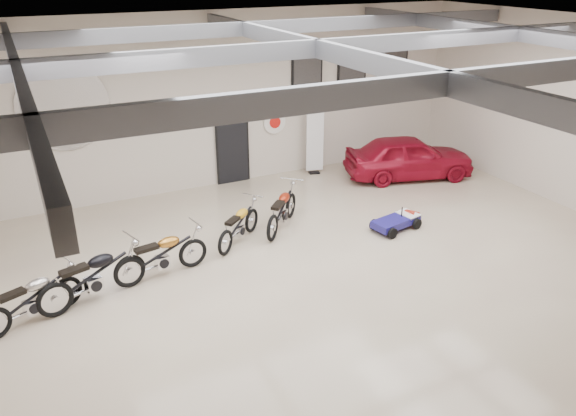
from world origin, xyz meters
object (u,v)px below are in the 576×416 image
motorcycle_silver (30,299)px  motorcycle_yellow (239,224)px  banner_stand (315,143)px  motorcycle_red (282,209)px  motorcycle_gold (161,254)px  go_kart (400,218)px  vintage_car (409,157)px  motorcycle_black (92,275)px

motorcycle_silver → motorcycle_yellow: bearing=-6.8°
banner_stand → motorcycle_red: banner_stand is taller
motorcycle_silver → motorcycle_yellow: (4.64, 1.31, -0.03)m
banner_stand → motorcycle_red: size_ratio=0.99×
motorcycle_red → motorcycle_gold: bearing=151.2°
motorcycle_gold → go_kart: 5.98m
motorcycle_silver → motorcycle_gold: 2.66m
motorcycle_red → go_kart: motorcycle_red is taller
go_kart → vintage_car: (2.43, 2.84, 0.38)m
banner_stand → motorcycle_gold: (-5.96, -4.12, -0.47)m
banner_stand → motorcycle_yellow: size_ratio=1.08×
go_kart → vintage_car: bearing=38.7°
banner_stand → motorcycle_gold: 7.27m
motorcycle_gold → motorcycle_yellow: size_ratio=1.10×
banner_stand → vintage_car: bearing=-20.3°
vintage_car → motorcycle_yellow: bearing=122.0°
banner_stand → motorcycle_red: (-2.66, -3.13, -0.48)m
banner_stand → motorcycle_yellow: 5.20m
motorcycle_yellow → motorcycle_red: 1.29m
motorcycle_silver → motorcycle_red: motorcycle_red is taller
banner_stand → motorcycle_silver: bearing=-138.3°
banner_stand → vintage_car: (2.44, -1.60, -0.34)m
banner_stand → go_kart: (0.01, -4.44, -0.72)m
motorcycle_black → banner_stand: bearing=14.3°
motorcycle_black → motorcycle_red: motorcycle_black is taller
motorcycle_black → go_kart: bearing=-16.6°
motorcycle_black → vintage_car: 10.25m
banner_stand → go_kart: 4.50m
motorcycle_yellow → motorcycle_red: motorcycle_red is taller
motorcycle_gold → go_kart: size_ratio=1.31×
go_kart → motorcycle_yellow: bearing=154.3°
motorcycle_gold → motorcycle_yellow: motorcycle_gold is taller
motorcycle_black → motorcycle_gold: bearing=-3.9°
motorcycle_gold → motorcycle_red: size_ratio=1.01×
motorcycle_black → motorcycle_silver: bearing=175.1°
motorcycle_silver → banner_stand: bearing=6.2°
motorcycle_yellow → motorcycle_gold: bearing=160.1°
motorcycle_gold → go_kart: bearing=-12.3°
motorcycle_gold → motorcycle_yellow: 2.18m
vintage_car → motorcycle_red: bearing=123.1°
motorcycle_silver → motorcycle_yellow: motorcycle_silver is taller
motorcycle_silver → motorcycle_black: bearing=-10.7°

